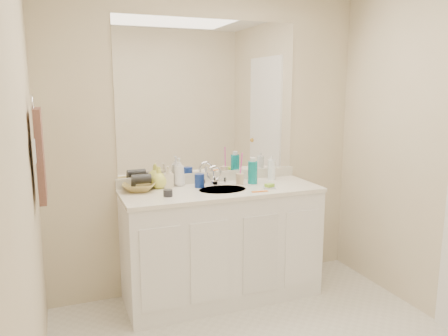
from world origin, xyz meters
TOP-DOWN VIEW (x-y plane):
  - wall_back at (0.00, 1.30)m, footprint 2.60×0.02m
  - wall_left at (-1.30, 0.00)m, footprint 0.02×2.60m
  - vanity_cabinet at (0.00, 1.02)m, footprint 1.50×0.55m
  - countertop at (0.00, 1.02)m, footprint 1.52×0.57m
  - backsplash at (0.00, 1.29)m, footprint 1.52×0.03m
  - sink_basin at (0.00, 1.00)m, footprint 0.37×0.37m
  - faucet at (0.00, 1.18)m, footprint 0.02×0.02m
  - mirror at (0.00, 1.29)m, footprint 1.48×0.01m
  - blue_mug at (-0.14, 1.13)m, footprint 0.10×0.10m
  - tan_cup at (0.19, 1.12)m, footprint 0.08×0.08m
  - toothbrush at (0.20, 1.12)m, footprint 0.02×0.04m
  - mouthwash_bottle at (0.30, 1.11)m, footprint 0.10×0.10m
  - clear_pump_bottle at (0.51, 1.18)m, footprint 0.08×0.08m
  - soap_dish at (0.35, 0.90)m, footprint 0.12×0.11m
  - green_soap at (0.35, 0.90)m, footprint 0.07×0.06m
  - orange_comb at (0.23, 0.83)m, footprint 0.13×0.03m
  - dark_jar at (-0.44, 0.95)m, footprint 0.08×0.08m
  - soap_bottle_white at (-0.27, 1.24)m, footprint 0.09×0.09m
  - soap_bottle_cream at (-0.37, 1.22)m, footprint 0.09×0.09m
  - soap_bottle_yellow at (-0.44, 1.22)m, footprint 0.16×0.16m
  - wicker_basket at (-0.60, 1.18)m, footprint 0.30×0.30m
  - hair_dryer at (-0.58, 1.18)m, footprint 0.15×0.08m
  - towel_ring at (-1.27, 0.77)m, footprint 0.01×0.11m
  - hand_towel at (-1.25, 0.77)m, footprint 0.04×0.32m
  - switch_plate at (-1.27, 0.57)m, footprint 0.01×0.08m

SIDE VIEW (x-z plane):
  - vanity_cabinet at x=0.00m, z-range 0.00..0.85m
  - countertop at x=0.00m, z-range 0.85..0.88m
  - sink_basin at x=0.00m, z-range 0.86..0.88m
  - orange_comb at x=0.23m, z-range 0.88..0.89m
  - soap_dish at x=0.35m, z-range 0.88..0.89m
  - dark_jar at x=-0.44m, z-range 0.88..0.93m
  - green_soap at x=0.35m, z-range 0.89..0.92m
  - wicker_basket at x=-0.60m, z-range 0.88..0.94m
  - backsplash at x=0.00m, z-range 0.88..0.96m
  - tan_cup at x=0.19m, z-range 0.88..0.97m
  - blue_mug at x=-0.14m, z-range 0.88..0.98m
  - faucet at x=0.00m, z-range 0.88..0.99m
  - soap_bottle_yellow at x=-0.44m, z-range 0.88..1.04m
  - soap_bottle_cream at x=-0.37m, z-range 0.88..1.05m
  - clear_pump_bottle at x=0.51m, z-range 0.88..1.05m
  - hair_dryer at x=-0.58m, z-range 0.93..1.01m
  - mouthwash_bottle at x=0.30m, z-range 0.88..1.06m
  - soap_bottle_white at x=-0.27m, z-range 0.88..1.10m
  - toothbrush at x=0.20m, z-range 0.92..1.14m
  - wall_back at x=0.00m, z-range 0.00..2.40m
  - wall_left at x=-1.30m, z-range 0.00..2.40m
  - hand_towel at x=-1.25m, z-range 0.98..1.52m
  - switch_plate at x=-1.27m, z-range 1.24..1.36m
  - towel_ring at x=-1.27m, z-range 1.49..1.61m
  - mirror at x=0.00m, z-range 0.96..2.16m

